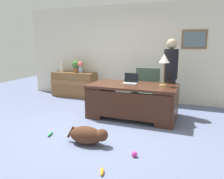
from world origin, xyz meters
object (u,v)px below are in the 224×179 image
laptop (131,81)px  dog_toy_ball (134,154)px  armchair (146,90)px  person_standing (170,76)px  dog_lying (88,135)px  desk_lamp (164,61)px  vase_with_flowers (80,66)px  dog_toy_bone (50,134)px  potted_plant (76,66)px  credenza (74,84)px  vase_empty (62,67)px  desk (132,100)px  dog_toy_plush (102,171)px

laptop → dog_toy_ball: 2.09m
armchair → person_standing: size_ratio=0.59×
dog_lying → desk_lamp: bearing=60.9°
vase_with_flowers → dog_toy_bone: bearing=-71.7°
armchair → dog_toy_ball: 2.61m
armchair → desk_lamp: (0.53, -0.74, 0.81)m
potted_plant → dog_toy_bone: size_ratio=1.85×
credenza → vase_empty: bearing=179.8°
desk_lamp → desk: bearing=-169.5°
dog_lying → dog_toy_ball: (0.83, -0.13, -0.11)m
vase_empty → dog_toy_ball: bearing=-42.8°
desk_lamp → vase_with_flowers: desk_lamp is taller
credenza → vase_with_flowers: (0.23, 0.00, 0.58)m
laptop → dog_toy_bone: (-1.00, -1.66, -0.78)m
person_standing → dog_toy_ball: (-0.18, -2.27, -0.86)m
armchair → potted_plant: 2.37m
laptop → vase_with_flowers: vase_with_flowers is taller
armchair → vase_with_flowers: 2.23m
desk → vase_with_flowers: size_ratio=5.59×
credenza → desk: bearing=-30.0°
dog_toy_plush → credenza: bearing=125.4°
dog_toy_ball → dog_toy_plush: bearing=-115.8°
armchair → desk_lamp: 1.22m
vase_with_flowers → desk_lamp: bearing=-24.0°
dog_toy_bone → dog_toy_plush: size_ratio=1.13×
credenza → dog_toy_ball: 4.10m
dog_toy_ball → dog_toy_plush: (-0.27, -0.56, -0.02)m
credenza → desk_lamp: desk_lamp is taller
dog_lying → vase_empty: 3.80m
desk → desk_lamp: desk_lamp is taller
desk → dog_toy_ball: 1.80m
desk → credenza: size_ratio=1.39×
desk → laptop: 0.44m
desk → vase_empty: size_ratio=6.44×
desk → credenza: bearing=150.0°
potted_plant → dog_toy_bone: potted_plant is taller
desk → vase_empty: bearing=154.1°
credenza → dog_toy_bone: 3.05m
desk_lamp → vase_with_flowers: 2.93m
desk → potted_plant: (-2.17, 1.30, 0.55)m
armchair → person_standing: 0.79m
desk → dog_toy_bone: 1.89m
laptop → dog_toy_bone: laptop is taller
armchair → laptop: (-0.20, -0.69, 0.34)m
armchair → dog_toy_plush: 3.13m
armchair → vase_with_flowers: size_ratio=3.01×
dog_toy_bone → person_standing: bearing=49.0°
dog_lying → desk: bearing=79.4°
desk → desk_lamp: size_ratio=2.83×
desk → dog_toy_ball: desk is taller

